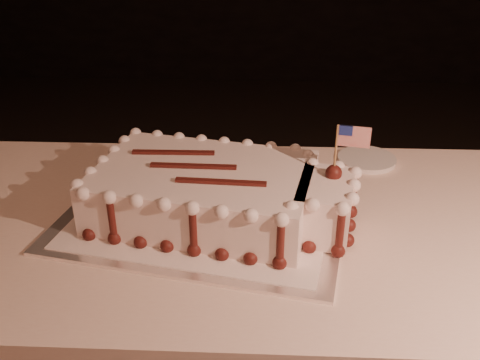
{
  "coord_description": "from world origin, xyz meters",
  "views": [
    {
      "loc": [
        -0.08,
        -0.42,
        1.39
      ],
      "look_at": [
        -0.13,
        0.61,
        0.85
      ],
      "focal_mm": 40.0,
      "sensor_mm": 36.0,
      "label": 1
    }
  ],
  "objects_px": {
    "banquet_table": "(290,344)",
    "side_plate": "(367,159)",
    "sheet_cake": "(218,193)",
    "cake_board": "(205,215)"
  },
  "relations": [
    {
      "from": "banquet_table",
      "to": "sheet_cake",
      "type": "distance_m",
      "value": 0.47
    },
    {
      "from": "banquet_table",
      "to": "cake_board",
      "type": "bearing_deg",
      "value": 177.73
    },
    {
      "from": "cake_board",
      "to": "sheet_cake",
      "type": "xyz_separation_m",
      "value": [
        0.03,
        -0.01,
        0.06
      ]
    },
    {
      "from": "banquet_table",
      "to": "sheet_cake",
      "type": "bearing_deg",
      "value": 179.4
    },
    {
      "from": "cake_board",
      "to": "sheet_cake",
      "type": "distance_m",
      "value": 0.07
    },
    {
      "from": "banquet_table",
      "to": "sheet_cake",
      "type": "relative_size",
      "value": 3.92
    },
    {
      "from": "banquet_table",
      "to": "side_plate",
      "type": "relative_size",
      "value": 15.16
    },
    {
      "from": "side_plate",
      "to": "sheet_cake",
      "type": "bearing_deg",
      "value": -141.02
    },
    {
      "from": "cake_board",
      "to": "side_plate",
      "type": "relative_size",
      "value": 3.92
    },
    {
      "from": "cake_board",
      "to": "banquet_table",
      "type": "bearing_deg",
      "value": 9.13
    }
  ]
}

